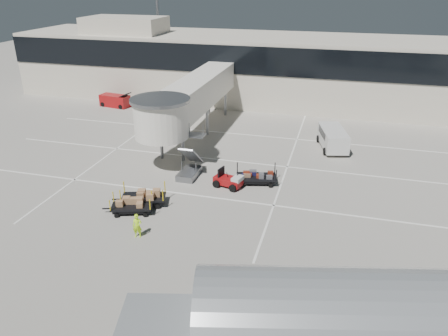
{
  "coord_description": "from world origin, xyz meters",
  "views": [
    {
      "loc": [
        9.8,
        -25.07,
        14.99
      ],
      "look_at": [
        2.07,
        3.03,
        2.0
      ],
      "focal_mm": 35.0,
      "sensor_mm": 36.0,
      "label": 1
    }
  ],
  "objects": [
    {
      "name": "belt_loader",
      "position": [
        -17.01,
        21.84,
        0.72
      ],
      "size": [
        4.11,
        2.13,
        1.89
      ],
      "rotation": [
        0.0,
        0.0,
        -0.17
      ],
      "color": "maroon",
      "rests_on": "ground"
    },
    {
      "name": "box_cart_near",
      "position": [
        -2.92,
        -0.21,
        0.56
      ],
      "size": [
        3.82,
        2.32,
        1.47
      ],
      "rotation": [
        0.0,
        0.0,
        0.29
      ],
      "color": "black",
      "rests_on": "ground"
    },
    {
      "name": "ground",
      "position": [
        0.0,
        0.0,
        0.0
      ],
      "size": [
        140.0,
        140.0,
        0.0
      ],
      "primitive_type": "plane",
      "color": "#B8B1A4",
      "rests_on": "ground"
    },
    {
      "name": "suitcase_cart",
      "position": [
        4.06,
        5.15,
        0.52
      ],
      "size": [
        3.88,
        2.23,
        1.49
      ],
      "rotation": [
        0.0,
        0.0,
        0.24
      ],
      "color": "black",
      "rests_on": "ground"
    },
    {
      "name": "ground_worker",
      "position": [
        -1.49,
        -4.23,
        0.79
      ],
      "size": [
        0.65,
        0.51,
        1.58
      ],
      "primitive_type": "imported",
      "rotation": [
        0.0,
        0.0,
        0.25
      ],
      "color": "#A9E518",
      "rests_on": "ground"
    },
    {
      "name": "terminal",
      "position": [
        -0.35,
        29.94,
        4.11
      ],
      "size": [
        64.0,
        12.11,
        15.2
      ],
      "color": "beige",
      "rests_on": "ground"
    },
    {
      "name": "box_cart_far",
      "position": [
        -3.19,
        -1.54,
        0.49
      ],
      "size": [
        3.45,
        2.16,
        1.33
      ],
      "rotation": [
        0.0,
        0.0,
        0.32
      ],
      "color": "black",
      "rests_on": "ground"
    },
    {
      "name": "minivan",
      "position": [
        9.39,
        14.55,
        1.12
      ],
      "size": [
        3.17,
        5.27,
        1.87
      ],
      "rotation": [
        0.0,
        0.0,
        0.25
      ],
      "color": "silver",
      "rests_on": "ground"
    },
    {
      "name": "jet_bridge",
      "position": [
        -3.97,
        12.26,
        4.28
      ],
      "size": [
        5.7,
        20.4,
        6.03
      ],
      "color": "white",
      "rests_on": "ground"
    },
    {
      "name": "lane_markings",
      "position": [
        -0.67,
        9.33,
        0.01
      ],
      "size": [
        40.0,
        30.0,
        0.02
      ],
      "color": "white",
      "rests_on": "ground"
    },
    {
      "name": "baggage_tug",
      "position": [
        2.18,
        4.04,
        0.52
      ],
      "size": [
        2.4,
        1.87,
        1.44
      ],
      "rotation": [
        0.0,
        0.0,
        -0.26
      ],
      "color": "maroon",
      "rests_on": "ground"
    }
  ]
}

